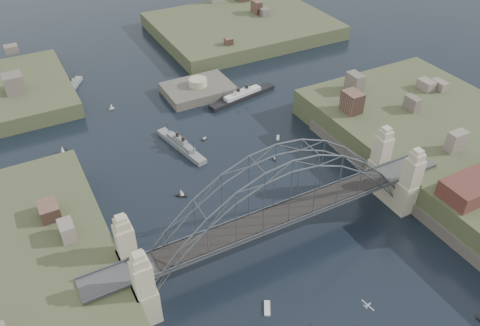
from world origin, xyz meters
name	(u,v)px	position (x,y,z in m)	size (l,w,h in m)	color
ground	(278,243)	(0.00, 0.00, 0.00)	(500.00, 500.00, 0.00)	black
bridge	(281,201)	(0.00, 0.00, 12.32)	(84.00, 13.80, 24.60)	#464648
shore_east	(464,162)	(57.32, 0.00, 1.97)	(50.50, 90.00, 12.00)	#41492B
headland_ne	(242,31)	(50.00, 110.00, 0.75)	(70.00, 55.00, 9.50)	#41492B
fort_island	(199,94)	(12.00, 70.00, -0.34)	(22.00, 16.00, 9.40)	#4F4940
naval_cruiser_near	(181,145)	(-5.12, 43.53, 0.96)	(6.92, 20.76, 6.19)	gray
naval_cruiser_far	(71,88)	(-25.06, 91.99, 0.88)	(10.77, 15.38, 5.63)	gray
ocean_liner	(243,96)	(23.39, 60.16, 0.95)	(25.20, 7.95, 6.14)	black
aeroplane	(367,306)	(2.94, -24.97, 5.63)	(1.56, 2.85, 0.41)	#ABADB2
small_boat_a	(181,193)	(-12.87, 24.55, 0.81)	(2.73, 2.25, 2.38)	silver
small_boat_b	(274,159)	(15.20, 26.58, 0.30)	(0.85, 1.66, 1.43)	silver
small_boat_c	(267,308)	(-10.99, -13.70, 0.15)	(2.66, 3.51, 0.45)	silver
small_boat_d	(278,138)	(21.45, 34.93, 0.15)	(2.08, 2.48, 0.45)	silver
small_boat_e	(63,150)	(-34.92, 56.94, 0.74)	(2.50, 3.13, 2.38)	silver
small_boat_f	(204,139)	(2.36, 44.22, 0.30)	(1.66, 1.08, 1.43)	silver
small_boat_h	(111,107)	(-16.41, 73.54, 0.96)	(1.98, 1.26, 2.38)	silver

